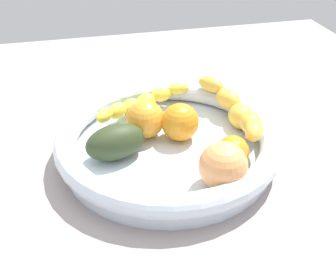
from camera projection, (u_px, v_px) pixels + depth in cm
name	position (u px, v px, depth cm)	size (l,w,h in cm)	color
kitchen_counter	(168.00, 163.00, 70.84)	(120.00, 120.00, 3.00)	#9D918E
fruit_bowl	(168.00, 142.00, 68.52)	(36.24, 36.24, 5.48)	silver
banana_draped_left	(237.00, 111.00, 71.96)	(7.97, 22.34, 6.15)	yellow
banana_draped_right	(140.00, 103.00, 76.05)	(18.66, 10.29, 3.93)	yellow
orange_front	(180.00, 122.00, 69.31)	(6.25, 6.25, 6.25)	orange
orange_mid_left	(145.00, 119.00, 69.91)	(6.39, 6.39, 6.39)	orange
orange_mid_right	(233.00, 152.00, 63.18)	(5.04, 5.04, 5.04)	orange
peach_blush	(223.00, 166.00, 58.65)	(6.97, 6.97, 6.97)	#F9A25D
avocado_dark	(115.00, 142.00, 64.95)	(9.49, 5.59, 5.56)	#2E3C20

